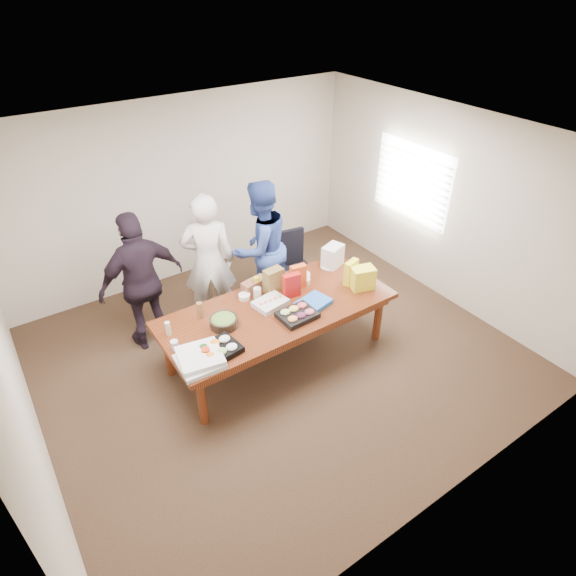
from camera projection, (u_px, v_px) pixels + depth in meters
floor at (278, 355)px, 6.13m from camera, size 5.50×5.00×0.02m
ceiling at (275, 143)px, 4.59m from camera, size 5.50×5.00×0.02m
wall_back at (184, 191)px, 7.07m from camera, size 5.50×0.04×2.70m
wall_front at (456, 406)px, 3.65m from camera, size 5.50×0.04×2.70m
wall_left at (6, 359)px, 4.08m from camera, size 0.04×5.00×2.70m
wall_right at (443, 206)px, 6.64m from camera, size 0.04×5.00×2.70m
window_panel at (411, 182)px, 6.95m from camera, size 0.03×1.40×1.10m
window_blinds at (410, 183)px, 6.93m from camera, size 0.04×1.36×1.00m
conference_table at (278, 332)px, 5.91m from camera, size 2.80×1.20×0.75m
office_chair at (297, 269)px, 6.89m from camera, size 0.57×0.57×0.99m
person_center at (209, 262)px, 6.20m from camera, size 0.81×0.70×1.88m
person_right at (260, 247)px, 6.50m from camera, size 1.02×0.86×1.88m
person_left at (142, 282)px, 5.84m from camera, size 1.12×0.55×1.84m
veggie_tray at (218, 351)px, 5.02m from camera, size 0.49×0.41×0.07m
fruit_tray at (297, 315)px, 5.52m from camera, size 0.44×0.35×0.06m
sheet_cake at (270, 303)px, 5.72m from camera, size 0.42×0.34×0.07m
salad_bowl at (224, 322)px, 5.39m from camera, size 0.34×0.34×0.10m
chip_bag_blue at (313, 303)px, 5.72m from camera, size 0.45×0.37×0.06m
chip_bag_red at (292, 285)px, 5.81m from camera, size 0.22×0.12×0.31m
chip_bag_yellow at (351, 272)px, 6.05m from camera, size 0.23×0.15×0.32m
chip_bag_orange at (298, 276)px, 5.97m from camera, size 0.21×0.12×0.31m
mayo_jar at (257, 293)px, 5.82m from camera, size 0.12×0.12×0.14m
mustard_bottle at (257, 283)px, 5.96m from camera, size 0.08×0.08×0.18m
dressing_bottle at (200, 310)px, 5.48m from camera, size 0.08×0.08×0.21m
ranch_bottle at (168, 329)px, 5.24m from camera, size 0.07×0.07×0.17m
banana_bunch at (294, 281)px, 6.10m from camera, size 0.25×0.23×0.07m
bread_loaf at (254, 285)px, 5.98m from camera, size 0.35×0.20×0.13m
kraft_bag at (274, 280)px, 5.90m from camera, size 0.25×0.16×0.31m
red_cup at (206, 353)px, 4.95m from camera, size 0.10×0.10×0.12m
clear_cup_a at (183, 357)px, 4.91m from camera, size 0.07×0.07×0.10m
clear_cup_b at (175, 345)px, 5.06m from camera, size 0.09×0.09×0.11m
pizza_box_lower at (200, 362)px, 4.89m from camera, size 0.46×0.46×0.05m
pizza_box_upper at (200, 356)px, 4.89m from camera, size 0.51×0.51×0.05m
plate_a at (329, 266)px, 6.45m from camera, size 0.27×0.27×0.01m
plate_b at (301, 275)px, 6.28m from camera, size 0.32×0.32×0.02m
dip_bowl_a at (304, 281)px, 6.12m from camera, size 0.18×0.18×0.07m
dip_bowl_b at (244, 297)px, 5.83m from camera, size 0.18×0.18×0.06m
grocery_bag_white at (333, 256)px, 6.40m from camera, size 0.33×0.28×0.30m
grocery_bag_yellow at (362, 278)px, 5.97m from camera, size 0.33×0.27×0.29m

